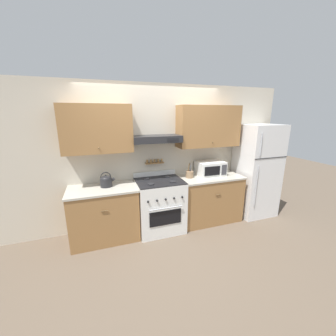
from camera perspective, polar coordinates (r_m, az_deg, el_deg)
The scene contains 9 objects.
ground_plane at distance 3.70m, azimuth -0.82°, elevation -18.66°, with size 16.00×16.00×0.00m, color brown.
wall_back at distance 3.71m, azimuth -3.40°, elevation 5.83°, with size 5.20×0.46×2.55m.
counter_left at distance 3.63m, azimuth -17.18°, elevation -11.93°, with size 1.08×0.64×0.90m.
counter_right at distance 4.12m, azimuth 11.20°, elevation -8.18°, with size 1.20×0.64×0.90m.
stove_range at distance 3.72m, azimuth -2.31°, elevation -10.22°, with size 0.80×0.69×1.01m.
refrigerator at distance 4.55m, azimuth 23.23°, elevation -0.66°, with size 0.75×0.70×1.84m.
tea_kettle at distance 3.47m, azimuth -16.76°, elevation -3.43°, with size 0.24×0.19×0.24m.
microwave at distance 4.01m, azimuth 11.65°, elevation -0.09°, with size 0.52×0.36×0.27m.
utensil_crock at distance 3.82m, azimuth 5.99°, elevation -1.68°, with size 0.14×0.14×0.28m.
Camera 1 is at (-0.96, -2.93, 2.05)m, focal length 22.00 mm.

